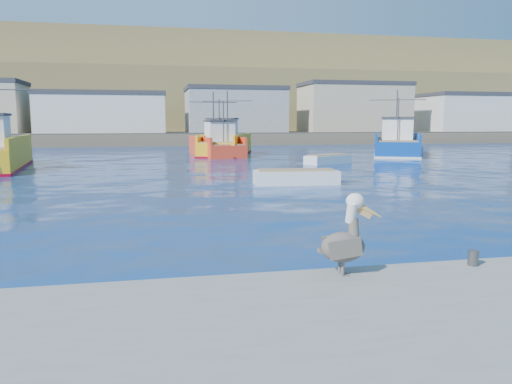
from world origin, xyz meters
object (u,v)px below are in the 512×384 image
Objects in this scene: skiff_extra at (328,160)px; trawler_yellow_b at (225,145)px; trawler_blue at (396,144)px; pelican at (345,240)px; skiff_mid at (296,178)px; boat_orange at (217,145)px; skiff_far at (409,149)px.

trawler_yellow_b is at bearing 118.29° from skiff_extra.
trawler_yellow_b is 16.98m from trawler_blue.
skiff_mid is at bearing 76.56° from pelican.
trawler_yellow_b is 41.18m from pelican.
boat_orange is 13.12m from skiff_extra.
skiff_far is at bearing 48.37° from trawler_blue.
skiff_far is 18.72m from skiff_extra.
trawler_yellow_b is 20.32m from skiff_far.
skiff_mid is at bearing -128.46° from trawler_blue.
trawler_blue is at bearing -11.93° from trawler_yellow_b.
skiff_mid is 1.06× the size of skiff_extra.
skiff_mid reaches higher than skiff_far.
skiff_far is at bearing 1.77° from trawler_yellow_b.
trawler_blue is 13.25m from skiff_extra.
skiff_far is 3.04× the size of pelican.
skiff_far is (20.05, 24.75, -0.00)m from skiff_mid.
boat_orange is (-17.60, 2.31, 0.01)m from trawler_blue.
trawler_blue is 26.33m from skiff_mid.
skiff_mid is 3.04× the size of pelican.
trawler_blue is 17.75m from boat_orange.
skiff_extra is (-13.85, -12.60, -0.02)m from skiff_far.
skiff_far is (20.29, 0.63, -0.71)m from trawler_yellow_b.
skiff_extra is 30.80m from pelican.
trawler_yellow_b is 2.65× the size of skiff_extra.
skiff_mid is at bearing -129.01° from skiff_far.
trawler_yellow_b is 7.61× the size of pelican.
skiff_mid is at bearing -89.42° from trawler_yellow_b.
pelican is at bearing -94.03° from boat_orange.
trawler_blue is at bearing 51.54° from skiff_mid.
trawler_yellow_b is 1.55m from boat_orange.
trawler_blue is at bearing 61.44° from pelican.
trawler_blue is at bearing -7.49° from boat_orange.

